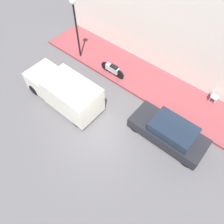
{
  "coord_description": "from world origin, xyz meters",
  "views": [
    {
      "loc": [
        -4.27,
        -4.58,
        10.55
      ],
      "look_at": [
        1.19,
        -0.02,
        0.6
      ],
      "focal_mm": 35.0,
      "sensor_mm": 36.0,
      "label": 1
    }
  ],
  "objects_px": {
    "streetlamp": "(75,17)",
    "cafe_chair": "(214,96)",
    "parked_car": "(169,132)",
    "delivery_van": "(64,90)",
    "scooter_silver": "(113,69)"
  },
  "relations": [
    {
      "from": "parked_car",
      "to": "cafe_chair",
      "type": "relative_size",
      "value": 4.97
    },
    {
      "from": "parked_car",
      "to": "streetlamp",
      "type": "relative_size",
      "value": 1.0
    },
    {
      "from": "scooter_silver",
      "to": "streetlamp",
      "type": "xyz_separation_m",
      "value": [
        -0.05,
        2.95,
        2.53
      ]
    },
    {
      "from": "scooter_silver",
      "to": "streetlamp",
      "type": "height_order",
      "value": "streetlamp"
    },
    {
      "from": "parked_car",
      "to": "delivery_van",
      "type": "distance_m",
      "value": 6.37
    },
    {
      "from": "scooter_silver",
      "to": "cafe_chair",
      "type": "relative_size",
      "value": 2.22
    },
    {
      "from": "delivery_van",
      "to": "scooter_silver",
      "type": "bearing_deg",
      "value": -12.57
    },
    {
      "from": "parked_car",
      "to": "streetlamp",
      "type": "xyz_separation_m",
      "value": [
        1.71,
        8.28,
        2.46
      ]
    },
    {
      "from": "scooter_silver",
      "to": "streetlamp",
      "type": "relative_size",
      "value": 0.44
    },
    {
      "from": "parked_car",
      "to": "streetlamp",
      "type": "height_order",
      "value": "streetlamp"
    },
    {
      "from": "parked_car",
      "to": "delivery_van",
      "type": "height_order",
      "value": "delivery_van"
    },
    {
      "from": "streetlamp",
      "to": "cafe_chair",
      "type": "distance_m",
      "value": 9.59
    },
    {
      "from": "delivery_van",
      "to": "streetlamp",
      "type": "distance_m",
      "value": 4.6
    },
    {
      "from": "parked_car",
      "to": "scooter_silver",
      "type": "relative_size",
      "value": 2.24
    },
    {
      "from": "scooter_silver",
      "to": "cafe_chair",
      "type": "xyz_separation_m",
      "value": [
        2.06,
        -6.08,
        0.06
      ]
    }
  ]
}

